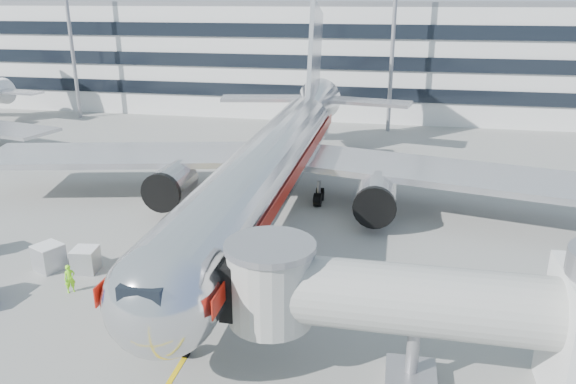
% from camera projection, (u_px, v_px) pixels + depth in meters
% --- Properties ---
extents(ground, '(180.00, 180.00, 0.00)m').
position_uv_depth(ground, '(234.00, 278.00, 34.19)').
color(ground, gray).
rests_on(ground, ground).
extents(lead_in_line, '(0.25, 70.00, 0.01)m').
position_uv_depth(lead_in_line, '(270.00, 218.00, 43.45)').
color(lead_in_line, yellow).
rests_on(lead_in_line, ground).
extents(main_jet, '(50.95, 48.70, 16.06)m').
position_uv_depth(main_jet, '(275.00, 159.00, 43.65)').
color(main_jet, silver).
rests_on(main_jet, ground).
extents(jet_bridge, '(17.80, 4.50, 7.00)m').
position_uv_depth(jet_bridge, '(458.00, 311.00, 23.26)').
color(jet_bridge, silver).
rests_on(jet_bridge, ground).
extents(terminal, '(150.00, 24.25, 15.60)m').
position_uv_depth(terminal, '(341.00, 55.00, 85.29)').
color(terminal, silver).
rests_on(terminal, ground).
extents(light_mast_west, '(2.40, 1.20, 25.45)m').
position_uv_depth(light_mast_west, '(67.00, 7.00, 74.64)').
color(light_mast_west, gray).
rests_on(light_mast_west, ground).
extents(light_mast_centre, '(2.40, 1.20, 25.45)m').
position_uv_depth(light_mast_centre, '(395.00, 9.00, 66.71)').
color(light_mast_centre, gray).
rests_on(light_mast_centre, ground).
extents(belt_loader, '(4.22, 1.98, 1.98)m').
position_uv_depth(belt_loader, '(181.00, 253.00, 36.23)').
color(belt_loader, yellow).
rests_on(belt_loader, ground).
extents(cargo_container_right, '(2.05, 2.05, 1.64)m').
position_uv_depth(cargo_container_right, '(49.00, 257.00, 35.05)').
color(cargo_container_right, '#A5A8AC').
rests_on(cargo_container_right, ground).
extents(cargo_container_front, '(1.61, 1.61, 1.53)m').
position_uv_depth(cargo_container_front, '(86.00, 260.00, 34.82)').
color(cargo_container_front, '#A5A8AC').
rests_on(cargo_container_front, ground).
extents(ramp_worker, '(0.73, 0.73, 1.70)m').
position_uv_depth(ramp_worker, '(70.00, 279.00, 32.30)').
color(ramp_worker, '#89FE1A').
rests_on(ramp_worker, ground).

